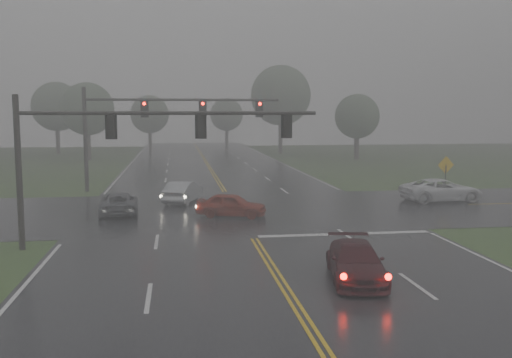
{
  "coord_description": "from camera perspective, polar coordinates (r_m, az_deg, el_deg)",
  "views": [
    {
      "loc": [
        -3.56,
        -11.9,
        5.88
      ],
      "look_at": [
        0.37,
        16.0,
        2.6
      ],
      "focal_mm": 40.0,
      "sensor_mm": 36.0,
      "label": 1
    }
  ],
  "objects": [
    {
      "name": "sedan_maroon",
      "position": [
        20.71,
        9.92,
        -9.95
      ],
      "size": [
        2.52,
        4.69,
        1.29
      ],
      "primitive_type": "imported",
      "rotation": [
        0.0,
        0.0,
        -0.16
      ],
      "color": "#36090E",
      "rests_on": "ground"
    },
    {
      "name": "cross_street",
      "position": [
        34.59,
        -2.0,
        -3.15
      ],
      "size": [
        120.0,
        14.0,
        0.02
      ],
      "primitive_type": "cube",
      "color": "black",
      "rests_on": "ground"
    },
    {
      "name": "sedan_silver",
      "position": [
        37.71,
        -7.29,
        -2.38
      ],
      "size": [
        2.8,
        4.57,
        1.42
      ],
      "primitive_type": "imported",
      "rotation": [
        0.0,
        0.0,
        2.82
      ],
      "color": "#A4A7AB",
      "rests_on": "ground"
    },
    {
      "name": "main_road",
      "position": [
        32.63,
        -1.63,
        -3.74
      ],
      "size": [
        18.0,
        160.0,
        0.02
      ],
      "primitive_type": "cube",
      "color": "black",
      "rests_on": "ground"
    },
    {
      "name": "tree_n_mid",
      "position": [
        89.31,
        -10.59,
        6.37
      ],
      "size": [
        5.84,
        5.84,
        8.57
      ],
      "color": "#372E24",
      "rests_on": "ground"
    },
    {
      "name": "tree_nw_b",
      "position": [
        86.37,
        -19.32,
        6.85
      ],
      "size": [
        6.99,
        6.99,
        10.26
      ],
      "color": "#372E24",
      "rests_on": "ground"
    },
    {
      "name": "stop_bar",
      "position": [
        28.13,
        8.86,
        -5.51
      ],
      "size": [
        8.5,
        0.5,
        0.01
      ],
      "primitive_type": "cube",
      "color": "silver",
      "rests_on": "ground"
    },
    {
      "name": "tree_ne_a",
      "position": [
        82.63,
        2.48,
        8.35
      ],
      "size": [
        8.64,
        8.64,
        12.69
      ],
      "color": "#372E24",
      "rests_on": "ground"
    },
    {
      "name": "tree_n_far",
      "position": [
        100.3,
        -2.96,
        6.44
      ],
      "size": [
        5.74,
        5.74,
        8.43
      ],
      "color": "#372E24",
      "rests_on": "ground"
    },
    {
      "name": "sedan_red",
      "position": [
        32.43,
        -2.46,
        -3.81
      ],
      "size": [
        4.24,
        2.72,
        1.34
      ],
      "primitive_type": "imported",
      "rotation": [
        0.0,
        0.0,
        1.26
      ],
      "color": "maroon",
      "rests_on": "ground"
    },
    {
      "name": "sign_diamond_east",
      "position": [
        41.07,
        18.44,
        0.86
      ],
      "size": [
        1.22,
        0.19,
        2.94
      ],
      "rotation": [
        0.0,
        0.0,
        0.12
      ],
      "color": "black",
      "rests_on": "ground"
    },
    {
      "name": "tree_e_near",
      "position": [
        73.25,
        10.08,
        6.17
      ],
      "size": [
        5.62,
        5.62,
        8.25
      ],
      "color": "#372E24",
      "rests_on": "ground"
    },
    {
      "name": "tree_nw_a",
      "position": [
        74.26,
        -16.51,
        6.72
      ],
      "size": [
        6.57,
        6.57,
        9.64
      ],
      "color": "#372E24",
      "rests_on": "ground"
    },
    {
      "name": "signal_gantry_near",
      "position": [
        25.44,
        -13.83,
        3.8
      ],
      "size": [
        13.04,
        0.29,
        6.65
      ],
      "color": "black",
      "rests_on": "ground"
    },
    {
      "name": "car_grey",
      "position": [
        34.13,
        -13.52,
        -3.46
      ],
      "size": [
        2.39,
        4.71,
        1.27
      ],
      "primitive_type": "imported",
      "rotation": [
        0.0,
        0.0,
        3.2
      ],
      "color": "#4E5055",
      "rests_on": "ground"
    },
    {
      "name": "pickup_white",
      "position": [
        39.99,
        18.02,
        -2.14
      ],
      "size": [
        5.54,
        2.86,
        1.49
      ],
      "primitive_type": "imported",
      "rotation": [
        0.0,
        0.0,
        1.64
      ],
      "color": "white",
      "rests_on": "ground"
    },
    {
      "name": "signal_gantry_far",
      "position": [
        43.72,
        -10.79,
        6.01
      ],
      "size": [
        14.68,
        0.39,
        7.77
      ],
      "color": "black",
      "rests_on": "ground"
    }
  ]
}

